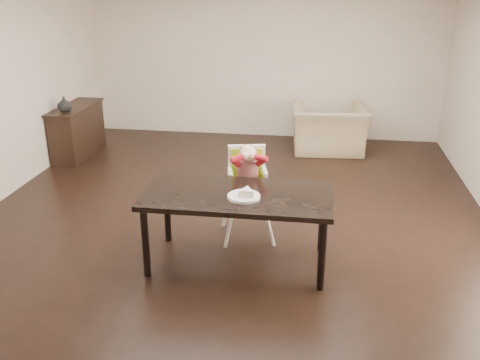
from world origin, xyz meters
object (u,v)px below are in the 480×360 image
object	(u,v)px
dining_table	(238,201)
high_chair	(248,172)
armchair	(329,121)
sideboard	(77,131)

from	to	relation	value
dining_table	high_chair	world-z (taller)	high_chair
armchair	sideboard	bearing A→B (deg)	6.95
dining_table	high_chair	distance (m)	0.63
high_chair	armchair	bearing A→B (deg)	61.42
dining_table	high_chair	bearing A→B (deg)	89.02
high_chair	armchair	world-z (taller)	high_chair
dining_table	armchair	xyz separation A→B (m)	(0.91, 3.76, -0.16)
dining_table	sideboard	world-z (taller)	sideboard
armchair	sideboard	xyz separation A→B (m)	(-3.92, -0.77, -0.11)
high_chair	sideboard	xyz separation A→B (m)	(-3.02, 2.36, -0.35)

